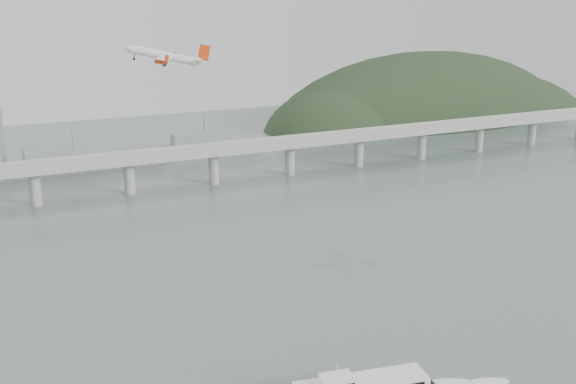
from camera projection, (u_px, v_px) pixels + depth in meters
ground at (360, 341)px, 219.71m from camera, size 900.00×900.00×0.00m
bridge at (178, 159)px, 387.58m from camera, size 800.00×22.00×23.90m
headland at (436, 136)px, 629.93m from camera, size 365.00×155.00×156.00m
airliner at (166, 56)px, 263.05m from camera, size 33.25×31.05×9.69m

